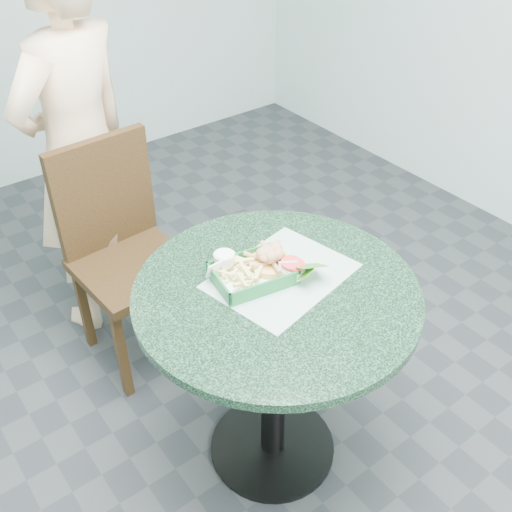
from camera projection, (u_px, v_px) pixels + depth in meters
floor at (272, 447)px, 2.22m from camera, size 4.00×5.00×0.02m
cafe_table at (275, 336)px, 1.87m from camera, size 0.85×0.85×0.75m
dining_chair at (121, 241)px, 2.36m from camera, size 0.41×0.41×0.93m
diner_person at (78, 139)px, 2.33m from camera, size 0.74×0.63×1.73m
placemat at (281, 281)px, 1.81m from camera, size 0.47×0.39×0.00m
food_basket at (253, 281)px, 1.79m from camera, size 0.23×0.17×0.05m
crab_sandwich at (268, 260)px, 1.82m from camera, size 0.13×0.13×0.08m
fries_pile at (241, 278)px, 1.77m from camera, size 0.13×0.14×0.05m
sauce_ramekin at (222, 266)px, 1.79m from camera, size 0.06×0.06×0.04m
garnish_cup at (295, 269)px, 1.80m from camera, size 0.11×0.11×0.05m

